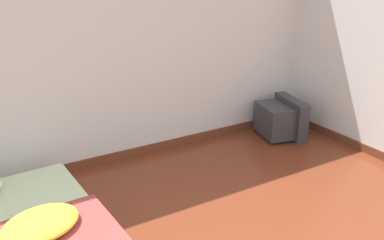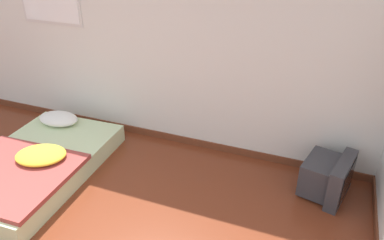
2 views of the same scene
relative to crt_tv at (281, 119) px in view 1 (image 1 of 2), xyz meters
name	(u,v)px [view 1 (image 1 of 2)]	position (x,y,z in m)	size (l,w,h in m)	color
wall_back	(70,37)	(-2.23, 0.41, 1.08)	(7.80, 0.08, 2.60)	silver
crt_tv	(281,119)	(0.00, 0.00, 0.00)	(0.53, 0.61, 0.44)	#333338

